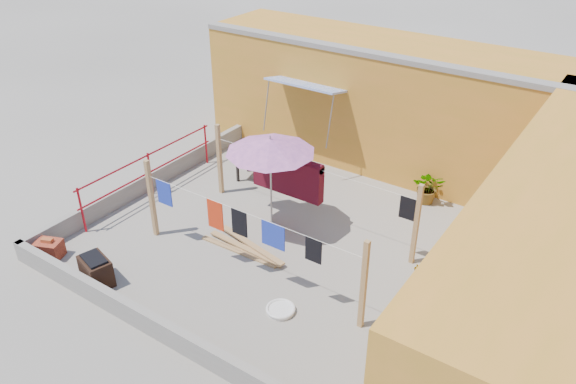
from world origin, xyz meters
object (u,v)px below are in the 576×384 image
object	(u,v)px
brick_stack	(49,249)
plant_back_a	(428,187)
water_jug_a	(473,274)
outdoor_table	(265,159)
brazier	(96,271)
green_hose	(505,225)
white_basin	(281,309)
patio_umbrella	(270,146)
water_jug_b	(462,291)

from	to	relation	value
brick_stack	plant_back_a	size ratio (longest dim) A/B	0.75
water_jug_a	plant_back_a	size ratio (longest dim) A/B	0.40
outdoor_table	brazier	distance (m)	5.10
brick_stack	brazier	xyz separation A→B (m)	(1.48, -0.00, 0.10)
brick_stack	plant_back_a	bearing A→B (deg)	49.09
outdoor_table	brick_stack	world-z (taller)	outdoor_table
brazier	green_hose	distance (m)	8.72
white_basin	brick_stack	bearing A→B (deg)	-164.91
brick_stack	water_jug_a	distance (m)	8.48
green_hose	plant_back_a	xyz separation A→B (m)	(-1.85, -0.00, 0.38)
water_jug_a	green_hose	world-z (taller)	water_jug_a
brazier	water_jug_a	bearing A→B (deg)	34.94
brazier	plant_back_a	bearing A→B (deg)	57.56
patio_umbrella	white_basin	world-z (taller)	patio_umbrella
water_jug_a	outdoor_table	bearing A→B (deg)	170.52
outdoor_table	patio_umbrella	bearing A→B (deg)	-50.30
white_basin	plant_back_a	world-z (taller)	plant_back_a
outdoor_table	water_jug_a	xyz separation A→B (m)	(5.65, -0.94, -0.47)
water_jug_a	water_jug_b	size ratio (longest dim) A/B	1.01
brazier	water_jug_b	size ratio (longest dim) A/B	2.33
patio_umbrella	water_jug_a	distance (m)	4.70
outdoor_table	brick_stack	distance (m)	5.39
water_jug_b	water_jug_a	bearing A→B (deg)	90.00
white_basin	water_jug_b	size ratio (longest dim) A/B	1.67
patio_umbrella	white_basin	size ratio (longest dim) A/B	4.16
patio_umbrella	plant_back_a	bearing A→B (deg)	51.44
outdoor_table	white_basin	bearing A→B (deg)	-50.64
brazier	plant_back_a	distance (m)	7.58
patio_umbrella	brazier	bearing A→B (deg)	-116.23
patio_umbrella	water_jug_a	bearing A→B (deg)	9.90
green_hose	brazier	bearing A→B (deg)	-132.78
outdoor_table	white_basin	world-z (taller)	outdoor_table
brazier	water_jug_b	bearing A→B (deg)	30.80
patio_umbrella	white_basin	xyz separation A→B (m)	(1.70, -2.09, -1.97)
outdoor_table	plant_back_a	world-z (taller)	plant_back_a
patio_umbrella	water_jug_b	size ratio (longest dim) A/B	6.94
brick_stack	patio_umbrella	bearing A→B (deg)	47.15
outdoor_table	green_hose	world-z (taller)	outdoor_table
green_hose	white_basin	bearing A→B (deg)	-116.63
water_jug_b	plant_back_a	world-z (taller)	plant_back_a
brazier	water_jug_b	world-z (taller)	brazier
patio_umbrella	brazier	distance (m)	4.16
outdoor_table	green_hose	size ratio (longest dim) A/B	3.26
outdoor_table	water_jug_b	bearing A→B (deg)	-15.34
brick_stack	green_hose	world-z (taller)	brick_stack
white_basin	water_jug_a	xyz separation A→B (m)	(2.55, 2.83, 0.10)
outdoor_table	water_jug_a	size ratio (longest dim) A/B	4.81
brick_stack	brazier	bearing A→B (deg)	-0.00
patio_umbrella	water_jug_b	bearing A→B (deg)	1.82
outdoor_table	water_jug_a	world-z (taller)	outdoor_table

